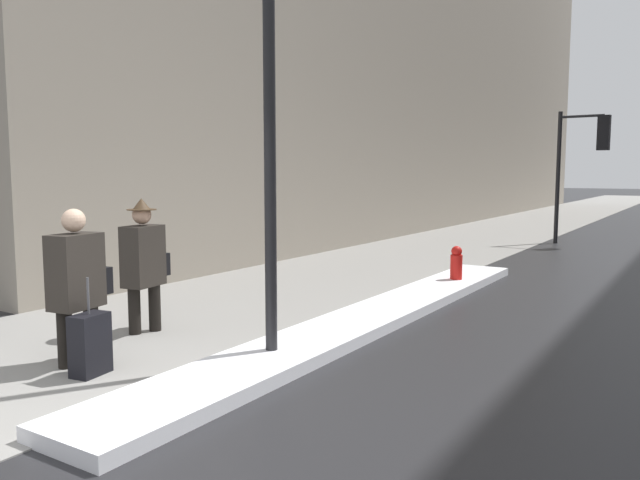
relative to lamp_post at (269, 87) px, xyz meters
name	(u,v)px	position (x,y,z in m)	size (l,w,h in m)	color
ground_plane	(80,430)	(-0.20, -2.12, -2.75)	(160.00, 160.00, 0.00)	#232326
sidewalk_slab	(474,238)	(-2.20, 12.88, -2.75)	(4.00, 80.00, 0.01)	gray
snow_bank_curb	(373,316)	(0.06, 2.12, -2.68)	(0.89, 9.27, 0.14)	white
lamp_post	(269,87)	(0.00, 0.00, 0.00)	(0.28, 0.28, 4.56)	black
traffic_light_near	(587,148)	(0.79, 12.83, -0.19)	(1.31, 0.32, 3.55)	black
pedestrian_with_shoulder_bag	(77,280)	(-1.55, -1.11, -1.88)	(0.38, 0.74, 1.58)	black
pedestrian_trailing	(144,260)	(-1.99, 0.14, -1.87)	(0.37, 0.73, 1.63)	black
rolling_suitcase	(90,345)	(-1.20, -1.26, -2.45)	(0.27, 0.39, 0.95)	black
fire_hydrant	(456,267)	(0.11, 5.05, -2.41)	(0.20, 0.20, 0.70)	red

